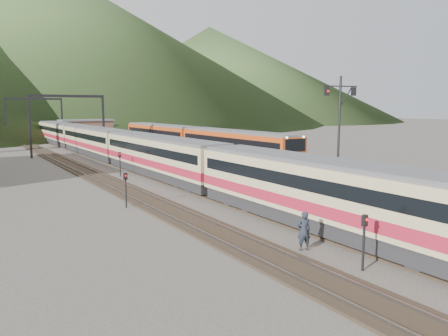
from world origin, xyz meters
TOP-DOWN VIEW (x-y plane):
  - track_main at (0.00, 40.00)m, footprint 2.60×200.00m
  - track_far at (-5.00, 40.00)m, footprint 2.60×200.00m
  - track_second at (11.50, 40.00)m, footprint 2.60×200.00m
  - platform at (5.60, 38.00)m, footprint 8.00×100.00m
  - gantry_near at (-2.85, 55.00)m, footprint 9.55×0.25m
  - gantry_far at (-2.85, 80.00)m, footprint 9.55×0.25m
  - station_shed at (5.60, 78.00)m, footprint 9.40×4.40m
  - hill_b at (30.00, 230.00)m, footprint 220.00×220.00m
  - hill_c at (110.00, 210.00)m, footprint 160.00×160.00m
  - main_train at (0.00, 42.85)m, footprint 3.03×83.12m
  - second_train at (11.50, 47.49)m, footprint 2.99×40.77m
  - signal_mast at (3.58, 14.34)m, footprint 2.14×0.72m
  - short_signal_a at (-2.75, 6.97)m, footprint 0.23×0.18m
  - short_signal_b at (-2.93, 34.97)m, footprint 0.22×0.17m
  - short_signal_c at (-6.88, 22.44)m, footprint 0.25×0.21m
  - worker at (-3.00, 10.11)m, footprint 0.75×0.61m

SIDE VIEW (x-z plane):
  - track_main at x=0.00m, z-range -0.05..0.18m
  - track_far at x=-5.00m, z-range -0.05..0.18m
  - track_second at x=11.50m, z-range -0.05..0.18m
  - platform at x=5.60m, z-range 0.00..1.00m
  - worker at x=-3.00m, z-range 0.00..1.79m
  - short_signal_a at x=-2.75m, z-range 0.33..2.60m
  - short_signal_b at x=-2.93m, z-range 0.33..2.60m
  - short_signal_c at x=-6.88m, z-range 0.33..2.60m
  - second_train at x=11.50m, z-range 0.23..3.89m
  - main_train at x=0.00m, z-range 0.23..3.93m
  - station_shed at x=5.60m, z-range 1.02..4.12m
  - signal_mast at x=3.58m, z-range 1.78..9.03m
  - gantry_near at x=-2.85m, z-range 1.59..9.59m
  - gantry_far at x=-2.85m, z-range 1.59..9.59m
  - hill_c at x=110.00m, z-range 0.00..50.00m
  - hill_b at x=30.00m, z-range 0.00..75.00m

